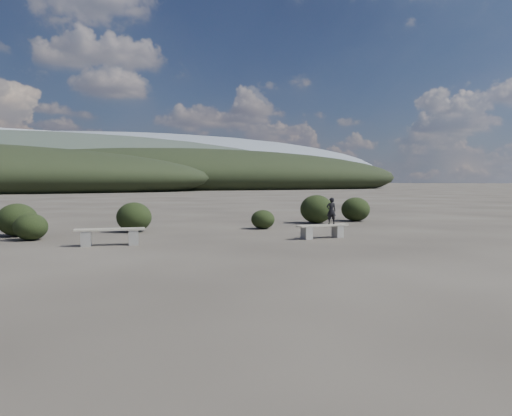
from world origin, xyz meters
TOP-DOWN VIEW (x-y plane):
  - ground at (0.00, 0.00)m, footprint 1200.00×1200.00m
  - bench_left at (-4.49, 5.24)m, footprint 2.05×0.79m
  - bench_right at (2.18, 4.09)m, footprint 1.84×0.40m
  - seated_person at (2.52, 4.09)m, footprint 0.37×0.30m
  - shrub_a at (-6.55, 7.70)m, footprint 1.06×1.06m
  - shrub_b at (-3.00, 8.95)m, footprint 1.30×1.30m
  - shrub_c at (1.90, 7.96)m, footprint 0.94×0.94m
  - shrub_d at (5.29, 9.32)m, footprint 1.47×1.47m
  - shrub_e at (7.64, 9.55)m, footprint 1.36×1.36m
  - shrub_f at (-6.94, 9.19)m, footprint 1.34×1.34m
  - mountain_ridges at (-7.48, 339.06)m, footprint 500.00×400.00m

SIDE VIEW (x-z plane):
  - ground at x=0.00m, z-range 0.00..0.00m
  - bench_right at x=2.18m, z-range 0.05..0.51m
  - bench_left at x=-4.49m, z-range 0.05..0.56m
  - shrub_c at x=1.90m, z-range 0.00..0.76m
  - shrub_a at x=-6.55m, z-range 0.00..0.86m
  - shrub_b at x=-3.00m, z-range 0.00..1.11m
  - shrub_f at x=-6.94m, z-range 0.00..1.13m
  - shrub_e at x=7.64m, z-range 0.00..1.14m
  - shrub_d at x=5.29m, z-range 0.00..1.28m
  - seated_person at x=2.52m, z-range 0.46..1.35m
  - mountain_ridges at x=-7.48m, z-range -17.16..38.84m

